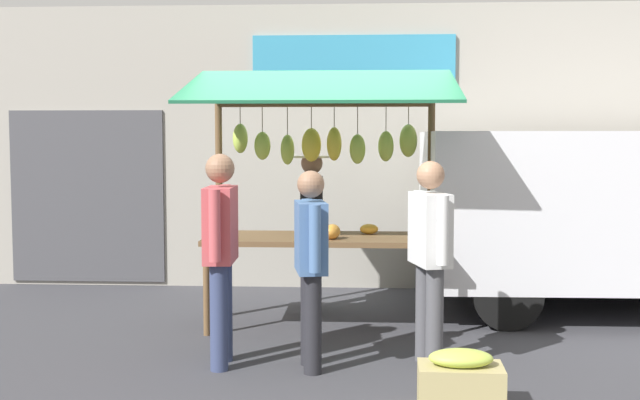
# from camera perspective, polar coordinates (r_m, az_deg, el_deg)

# --- Properties ---
(ground_plane) EXTENTS (40.00, 40.00, 0.00)m
(ground_plane) POSITION_cam_1_polar(r_m,az_deg,el_deg) (7.91, 0.13, -8.90)
(ground_plane) COLOR #38383D
(street_backdrop) EXTENTS (9.00, 0.30, 3.40)m
(street_backdrop) POSITION_cam_1_polar(r_m,az_deg,el_deg) (9.89, 0.52, 3.70)
(street_backdrop) COLOR #9E998E
(street_backdrop) RESTS_ON ground
(market_stall) EXTENTS (2.50, 1.46, 2.50)m
(market_stall) POSITION_cam_1_polar(r_m,az_deg,el_deg) (7.76, 0.25, 2.45)
(market_stall) COLOR brown
(market_stall) RESTS_ON ground
(vendor_with_sunhat) EXTENTS (0.43, 0.71, 1.67)m
(vendor_with_sunhat) POSITION_cam_1_polar(r_m,az_deg,el_deg) (8.49, -0.57, -1.22)
(vendor_with_sunhat) COLOR #232328
(vendor_with_sunhat) RESTS_ON ground
(shopper_in_striped_shirt) EXTENTS (0.24, 0.72, 1.69)m
(shopper_in_striped_shirt) POSITION_cam_1_polar(r_m,az_deg,el_deg) (6.48, -6.98, -3.02)
(shopper_in_striped_shirt) COLOR navy
(shopper_in_striped_shirt) RESTS_ON ground
(shopper_with_shopping_bag) EXTENTS (0.33, 0.68, 1.64)m
(shopper_with_shopping_bag) POSITION_cam_1_polar(r_m,az_deg,el_deg) (6.51, 7.71, -3.34)
(shopper_with_shopping_bag) COLOR #4C4C51
(shopper_with_shopping_bag) RESTS_ON ground
(shopper_in_grey_tee) EXTENTS (0.30, 0.67, 1.57)m
(shopper_in_grey_tee) POSITION_cam_1_polar(r_m,az_deg,el_deg) (6.35, -0.65, -3.96)
(shopper_in_grey_tee) COLOR #232328
(shopper_in_grey_tee) RESTS_ON ground
(parked_van) EXTENTS (4.43, 1.92, 1.88)m
(parked_van) POSITION_cam_1_polar(r_m,az_deg,el_deg) (8.96, 20.58, -0.35)
(parked_van) COLOR silver
(parked_van) RESTS_ON ground
(produce_crate_near) EXTENTS (0.58, 0.37, 0.41)m
(produce_crate_near) POSITION_cam_1_polar(r_m,az_deg,el_deg) (5.65, 9.83, -12.46)
(produce_crate_near) COLOR tan
(produce_crate_near) RESTS_ON ground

